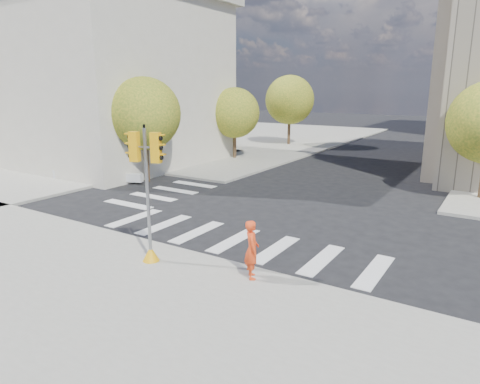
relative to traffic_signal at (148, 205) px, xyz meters
name	(u,v)px	position (x,y,z in m)	size (l,w,h in m)	color
ground	(262,227)	(1.17, 5.44, -2.06)	(160.00, 160.00, 0.00)	black
sidewalk_near	(8,362)	(1.17, -5.56, -1.99)	(30.00, 14.00, 0.15)	gray
sidewalk_far_left	(223,137)	(-18.83, 31.44, -1.99)	(28.00, 40.00, 0.15)	gray
classical_building	(92,78)	(-18.83, 13.44, 4.38)	(19.00, 15.00, 12.70)	beige
tree_lw_near	(144,114)	(-9.33, 9.44, 2.14)	(4.40, 4.40, 6.41)	#382616
tree_lw_mid	(235,113)	(-9.33, 19.44, 1.70)	(4.00, 4.00, 5.77)	#382616
tree_lw_far	(290,100)	(-9.33, 29.44, 2.48)	(4.80, 4.80, 6.95)	#382616
traffic_signal	(148,205)	(0.00, 0.00, 0.00)	(1.08, 0.56, 4.52)	#E8A00C
photographer	(252,249)	(3.50, 0.69, -1.01)	(0.66, 0.43, 1.81)	#F04016
planter_wall	(97,176)	(-11.83, 7.59, -1.66)	(6.00, 0.40, 0.50)	silver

